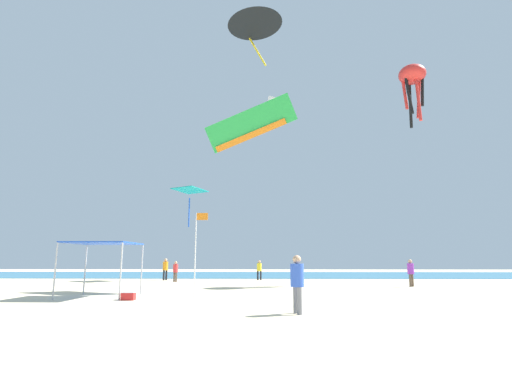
# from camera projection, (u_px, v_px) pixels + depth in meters

# --- Properties ---
(ground) EXTENTS (110.00, 110.00, 0.10)m
(ground) POSITION_uv_depth(u_px,v_px,m) (255.00, 303.00, 15.85)
(ground) COLOR beige
(ocean_strip) EXTENTS (110.00, 20.21, 0.03)m
(ocean_strip) POSITION_uv_depth(u_px,v_px,m) (263.00, 275.00, 44.99)
(ocean_strip) COLOR teal
(ocean_strip) RESTS_ON ground
(canopy_tent) EXTENTS (3.02, 2.89, 2.56)m
(canopy_tent) POSITION_uv_depth(u_px,v_px,m) (103.00, 245.00, 18.36)
(canopy_tent) COLOR #B2B2B7
(canopy_tent) RESTS_ON ground
(person_near_tent) EXTENTS (0.41, 0.40, 1.70)m
(person_near_tent) POSITION_uv_depth(u_px,v_px,m) (259.00, 268.00, 33.17)
(person_near_tent) COLOR black
(person_near_tent) RESTS_ON ground
(person_leftmost) EXTENTS (0.39, 0.39, 1.63)m
(person_leftmost) POSITION_uv_depth(u_px,v_px,m) (175.00, 270.00, 30.52)
(person_leftmost) COLOR brown
(person_leftmost) RESTS_ON ground
(person_central) EXTENTS (0.42, 0.42, 1.77)m
(person_central) POSITION_uv_depth(u_px,v_px,m) (411.00, 271.00, 25.12)
(person_central) COLOR brown
(person_central) RESTS_ON ground
(person_rightmost) EXTENTS (0.45, 0.49, 1.89)m
(person_rightmost) POSITION_uv_depth(u_px,v_px,m) (297.00, 279.00, 12.51)
(person_rightmost) COLOR slate
(person_rightmost) RESTS_ON ground
(person_far_shore) EXTENTS (0.44, 0.46, 1.87)m
(person_far_shore) POSITION_uv_depth(u_px,v_px,m) (165.00, 267.00, 32.92)
(person_far_shore) COLOR black
(person_far_shore) RESTS_ON ground
(banner_flag) EXTENTS (0.61, 0.06, 4.03)m
(banner_flag) POSITION_uv_depth(u_px,v_px,m) (197.00, 246.00, 18.59)
(banner_flag) COLOR silver
(banner_flag) RESTS_ON ground
(cooler_box) EXTENTS (0.57, 0.37, 0.35)m
(cooler_box) POSITION_uv_depth(u_px,v_px,m) (128.00, 296.00, 16.59)
(cooler_box) COLOR red
(cooler_box) RESTS_ON ground
(kite_delta_black) EXTENTS (5.05, 5.00, 3.93)m
(kite_delta_black) POSITION_uv_depth(u_px,v_px,m) (255.00, 20.00, 33.62)
(kite_delta_black) COLOR black
(kite_box_white) EXTENTS (1.16, 0.98, 2.26)m
(kite_box_white) POSITION_uv_depth(u_px,v_px,m) (272.00, 107.00, 40.58)
(kite_box_white) COLOR white
(kite_diamond_teal) EXTENTS (3.42, 3.42, 3.51)m
(kite_diamond_teal) POSITION_uv_depth(u_px,v_px,m) (190.00, 192.00, 35.10)
(kite_diamond_teal) COLOR teal
(kite_octopus_red) EXTENTS (2.94, 2.94, 5.26)m
(kite_octopus_red) POSITION_uv_depth(u_px,v_px,m) (412.00, 78.00, 32.27)
(kite_octopus_red) COLOR red
(kite_parafoil_green) EXTENTS (6.24, 1.72, 3.80)m
(kite_parafoil_green) POSITION_uv_depth(u_px,v_px,m) (251.00, 124.00, 25.38)
(kite_parafoil_green) COLOR green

